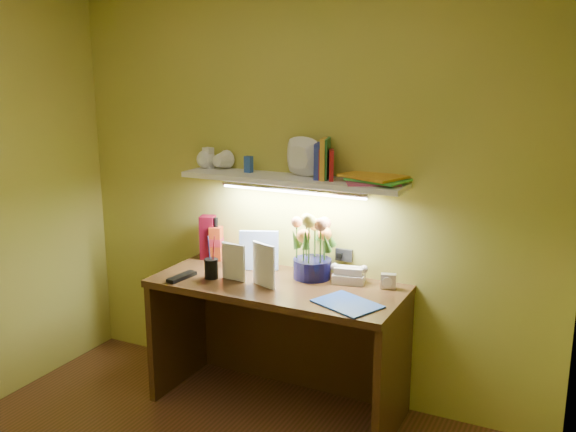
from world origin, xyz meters
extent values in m
cube|color=#37230F|center=(0.00, 1.20, 0.38)|extent=(1.40, 0.60, 0.75)
cube|color=silver|center=(0.58, 1.39, 0.79)|extent=(0.09, 0.06, 0.08)
cube|color=#550613|center=(-0.59, 1.42, 0.89)|extent=(0.11, 0.11, 0.27)
cylinder|color=black|center=(-0.37, 1.11, 0.85)|extent=(0.10, 0.10, 0.19)
cube|color=black|center=(-0.51, 1.03, 0.76)|extent=(0.08, 0.20, 0.02)
cube|color=blue|center=(0.47, 1.07, 0.75)|extent=(0.38, 0.33, 0.01)
imported|color=white|center=(-0.32, 1.14, 0.86)|extent=(0.16, 0.04, 0.21)
imported|color=white|center=(-0.12, 1.15, 0.87)|extent=(0.17, 0.08, 0.24)
cube|color=white|center=(0.00, 1.38, 1.30)|extent=(1.30, 0.25, 0.03)
imported|color=white|center=(-0.59, 1.37, 1.36)|extent=(0.13, 0.13, 0.09)
imported|color=white|center=(-0.49, 1.38, 1.37)|extent=(0.12, 0.12, 0.10)
imported|color=white|center=(0.04, 1.38, 1.34)|extent=(0.26, 0.26, 0.05)
cube|color=white|center=(-0.58, 1.43, 1.38)|extent=(0.06, 0.06, 0.12)
cube|color=blue|center=(-0.29, 1.41, 1.36)|extent=(0.05, 0.04, 0.09)
cube|color=#AE171C|center=(0.17, 1.39, 1.40)|extent=(0.03, 0.12, 0.17)
cube|color=gold|center=(0.19, 1.39, 1.43)|extent=(0.06, 0.14, 0.22)
cube|color=#2937AB|center=(0.15, 1.40, 1.41)|extent=(0.07, 0.14, 0.19)
cube|color=#29743A|center=(0.20, 1.41, 1.43)|extent=(0.06, 0.15, 0.22)
cube|color=#AE171C|center=(0.23, 1.39, 1.40)|extent=(0.07, 0.11, 0.16)
cube|color=#D54D89|center=(0.47, 1.40, 1.32)|extent=(0.34, 0.30, 0.01)
cube|color=green|center=(0.49, 1.41, 1.33)|extent=(0.34, 0.28, 0.01)
cube|color=gold|center=(0.46, 1.42, 1.35)|extent=(0.37, 0.32, 0.01)
camera|label=1|loc=(1.54, -1.78, 1.93)|focal=40.00mm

